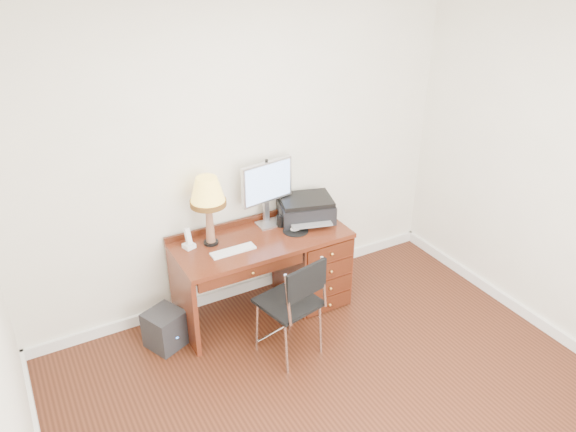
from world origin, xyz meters
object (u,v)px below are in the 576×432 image
equipment_box (165,329)px  printer (306,209)px  phone (189,242)px  leg_lamp (208,196)px  monitor (268,185)px  chair (293,299)px  desk (294,261)px

equipment_box → printer: bearing=-17.7°
printer → phone: bearing=-164.9°
leg_lamp → equipment_box: size_ratio=1.87×
monitor → chair: monitor is taller
desk → chair: bearing=-120.2°
desk → monitor: 0.75m
printer → chair: 1.00m
desk → printer: size_ratio=2.70×
phone → monitor: bearing=-11.1°
desk → printer: 0.49m
phone → chair: phone is taller
monitor → printer: size_ratio=1.05×
leg_lamp → chair: (0.35, -0.77, -0.64)m
phone → desk: bearing=-24.6°
chair → desk: bearing=47.6°
monitor → phone: (-0.77, -0.07, -0.31)m
phone → equipment_box: 0.74m
phone → chair: (0.53, -0.79, -0.26)m
monitor → chair: (-0.23, -0.86, -0.57)m
printer → leg_lamp: 0.97m
chair → leg_lamp: bearing=102.3°
desk → monitor: (-0.15, 0.20, 0.70)m
chair → equipment_box: size_ratio=2.81×
desk → phone: 1.00m
leg_lamp → chair: bearing=-65.5°
desk → leg_lamp: (-0.73, 0.12, 0.78)m
monitor → leg_lamp: 0.59m
printer → leg_lamp: bearing=-163.8°
equipment_box → desk: bearing=-22.0°
printer → phone: printer is taller
monitor → desk: bearing=-63.2°
leg_lamp → chair: size_ratio=0.66×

